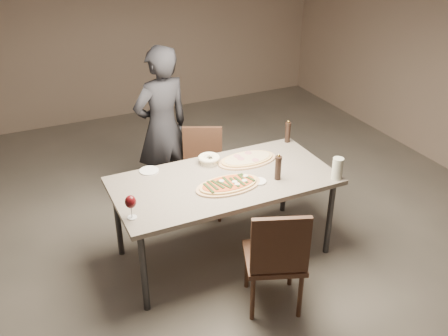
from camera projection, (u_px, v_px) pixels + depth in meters
name	position (u px, v px, depth m)	size (l,w,h in m)	color
room	(224.00, 104.00, 3.73)	(7.00, 7.00, 7.00)	#5E5851
dining_table	(224.00, 185.00, 4.07)	(1.80, 0.90, 0.75)	gray
zucchini_pizza	(229.00, 185.00, 3.93)	(0.54, 0.30, 0.05)	tan
ham_pizza	(247.00, 159.00, 4.31)	(0.53, 0.30, 0.04)	tan
bread_basket	(209.00, 159.00, 4.26)	(0.19, 0.19, 0.07)	#F0E7C2
oil_dish	(259.00, 181.00, 3.99)	(0.12, 0.12, 0.01)	white
pepper_mill_left	(278.00, 167.00, 3.99)	(0.06, 0.06, 0.22)	black
pepper_mill_right	(288.00, 132.00, 4.61)	(0.06, 0.06, 0.22)	black
carafe	(337.00, 168.00, 4.01)	(0.09, 0.09, 0.18)	silver
wine_glass	(131.00, 203.00, 3.49)	(0.08, 0.08, 0.18)	silver
side_plate	(149.00, 171.00, 4.15)	(0.16, 0.16, 0.01)	white
chair_near	(276.00, 256.00, 3.56)	(0.55, 0.55, 0.90)	#3E261A
chair_far	(203.00, 166.00, 4.82)	(0.53, 0.53, 0.84)	#3E261A
diner	(162.00, 128.00, 4.80)	(0.59, 0.39, 1.61)	black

